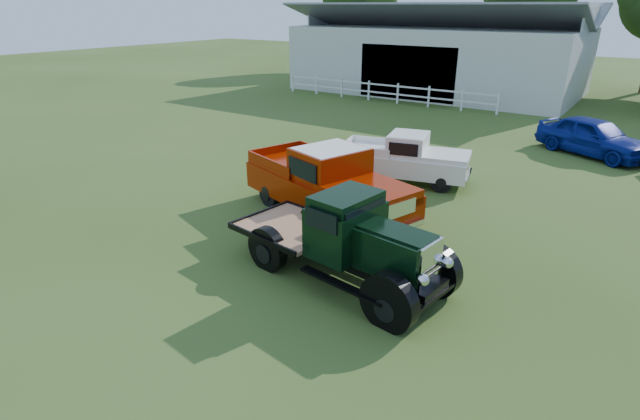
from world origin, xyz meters
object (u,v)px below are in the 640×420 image
Objects in this scene: red_pickup at (327,182)px; white_pickup at (404,158)px; vintage_flatbed at (342,237)px; misc_car_blue at (593,137)px.

red_pickup reaches higher than white_pickup.
red_pickup is (-2.21, 2.75, 0.01)m from vintage_flatbed.
white_pickup reaches higher than misc_car_blue.
vintage_flatbed is 14.18m from misc_car_blue.
white_pickup is (-1.76, 6.75, -0.20)m from vintage_flatbed.
red_pickup is at bearing -178.65° from misc_car_blue.
red_pickup is 12.27m from misc_car_blue.
white_pickup is 1.00× the size of misc_car_blue.
red_pickup reaches higher than vintage_flatbed.
misc_car_blue is at bearing 42.41° from white_pickup.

